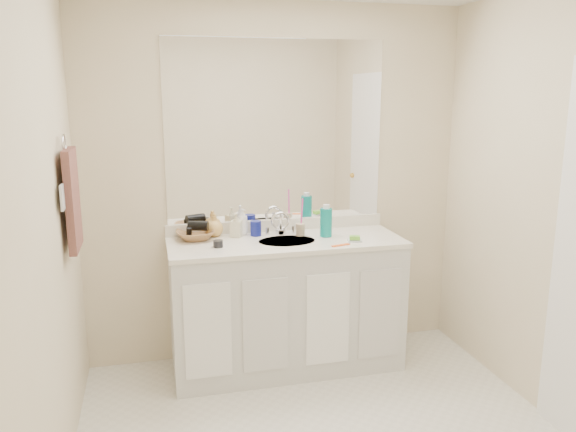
# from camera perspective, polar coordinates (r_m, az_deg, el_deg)

# --- Properties ---
(wall_back) EXTENTS (2.60, 0.02, 2.40)m
(wall_back) POSITION_cam_1_polar(r_m,az_deg,el_deg) (3.84, -1.18, 3.21)
(wall_back) COLOR beige
(wall_back) RESTS_ON floor
(wall_front) EXTENTS (2.60, 0.02, 2.40)m
(wall_front) POSITION_cam_1_polar(r_m,az_deg,el_deg) (1.51, 21.99, -12.62)
(wall_front) COLOR beige
(wall_front) RESTS_ON floor
(wall_left) EXTENTS (0.02, 2.60, 2.40)m
(wall_left) POSITION_cam_1_polar(r_m,az_deg,el_deg) (2.51, -24.09, -2.87)
(wall_left) COLOR beige
(wall_left) RESTS_ON floor
(wall_right) EXTENTS (0.02, 2.60, 2.40)m
(wall_right) POSITION_cam_1_polar(r_m,az_deg,el_deg) (3.27, 27.26, 0.18)
(wall_right) COLOR beige
(wall_right) RESTS_ON floor
(vanity_cabinet) EXTENTS (1.50, 0.55, 0.85)m
(vanity_cabinet) POSITION_cam_1_polar(r_m,az_deg,el_deg) (3.79, -0.19, -9.12)
(vanity_cabinet) COLOR silver
(vanity_cabinet) RESTS_ON floor
(countertop) EXTENTS (1.52, 0.57, 0.03)m
(countertop) POSITION_cam_1_polar(r_m,az_deg,el_deg) (3.65, -0.19, -2.67)
(countertop) COLOR white
(countertop) RESTS_ON vanity_cabinet
(backsplash) EXTENTS (1.52, 0.03, 0.08)m
(backsplash) POSITION_cam_1_polar(r_m,az_deg,el_deg) (3.88, -1.11, -0.92)
(backsplash) COLOR white
(backsplash) RESTS_ON countertop
(sink_basin) EXTENTS (0.37, 0.37, 0.02)m
(sink_basin) POSITION_cam_1_polar(r_m,az_deg,el_deg) (3.63, -0.12, -2.71)
(sink_basin) COLOR beige
(sink_basin) RESTS_ON countertop
(faucet) EXTENTS (0.02, 0.02, 0.11)m
(faucet) POSITION_cam_1_polar(r_m,az_deg,el_deg) (3.78, -0.77, -1.04)
(faucet) COLOR silver
(faucet) RESTS_ON countertop
(mirror) EXTENTS (1.48, 0.01, 1.20)m
(mirror) POSITION_cam_1_polar(r_m,az_deg,el_deg) (3.79, -1.18, 8.57)
(mirror) COLOR white
(mirror) RESTS_ON wall_back
(blue_mug) EXTENTS (0.09, 0.09, 0.10)m
(blue_mug) POSITION_cam_1_polar(r_m,az_deg,el_deg) (3.75, -3.29, -1.26)
(blue_mug) COLOR navy
(blue_mug) RESTS_ON countertop
(tan_cup) EXTENTS (0.07, 0.07, 0.08)m
(tan_cup) POSITION_cam_1_polar(r_m,az_deg,el_deg) (3.74, 1.25, -1.39)
(tan_cup) COLOR #C8B18D
(tan_cup) RESTS_ON countertop
(toothbrush) EXTENTS (0.02, 0.04, 0.21)m
(toothbrush) POSITION_cam_1_polar(r_m,az_deg,el_deg) (3.72, 1.41, 0.25)
(toothbrush) COLOR #FF43BB
(toothbrush) RESTS_ON tan_cup
(mouthwash_bottle) EXTENTS (0.11, 0.11, 0.19)m
(mouthwash_bottle) POSITION_cam_1_polar(r_m,az_deg,el_deg) (3.72, 3.88, -0.66)
(mouthwash_bottle) COLOR #0B8983
(mouthwash_bottle) RESTS_ON countertop
(soap_dish) EXTENTS (0.10, 0.09, 0.01)m
(soap_dish) POSITION_cam_1_polar(r_m,az_deg,el_deg) (3.63, 6.78, -2.49)
(soap_dish) COLOR silver
(soap_dish) RESTS_ON countertop
(green_soap) EXTENTS (0.08, 0.06, 0.02)m
(green_soap) POSITION_cam_1_polar(r_m,az_deg,el_deg) (3.63, 6.79, -2.20)
(green_soap) COLOR #6BC32F
(green_soap) RESTS_ON soap_dish
(orange_comb) EXTENTS (0.13, 0.06, 0.01)m
(orange_comb) POSITION_cam_1_polar(r_m,az_deg,el_deg) (3.53, 5.38, -2.96)
(orange_comb) COLOR #FF5E1A
(orange_comb) RESTS_ON countertop
(dark_jar) EXTENTS (0.06, 0.06, 0.04)m
(dark_jar) POSITION_cam_1_polar(r_m,az_deg,el_deg) (3.50, -7.11, -2.81)
(dark_jar) COLOR black
(dark_jar) RESTS_ON countertop
(soap_bottle_white) EXTENTS (0.09, 0.09, 0.18)m
(soap_bottle_white) POSITION_cam_1_polar(r_m,az_deg,el_deg) (3.77, -4.60, -0.60)
(soap_bottle_white) COLOR white
(soap_bottle_white) RESTS_ON countertop
(soap_bottle_cream) EXTENTS (0.10, 0.10, 0.16)m
(soap_bottle_cream) POSITION_cam_1_polar(r_m,az_deg,el_deg) (3.72, -5.29, -0.90)
(soap_bottle_cream) COLOR beige
(soap_bottle_cream) RESTS_ON countertop
(soap_bottle_yellow) EXTENTS (0.15, 0.15, 0.15)m
(soap_bottle_yellow) POSITION_cam_1_polar(r_m,az_deg,el_deg) (3.75, -7.50, -0.93)
(soap_bottle_yellow) COLOR tan
(soap_bottle_yellow) RESTS_ON countertop
(wicker_basket) EXTENTS (0.26, 0.26, 0.06)m
(wicker_basket) POSITION_cam_1_polar(r_m,az_deg,el_deg) (3.70, -9.39, -1.90)
(wicker_basket) COLOR olive
(wicker_basket) RESTS_ON countertop
(hair_dryer) EXTENTS (0.14, 0.10, 0.06)m
(hair_dryer) POSITION_cam_1_polar(r_m,az_deg,el_deg) (3.69, -9.11, -0.99)
(hair_dryer) COLOR black
(hair_dryer) RESTS_ON wicker_basket
(towel_ring) EXTENTS (0.01, 0.11, 0.11)m
(towel_ring) POSITION_cam_1_polar(r_m,az_deg,el_deg) (3.21, -21.81, 6.80)
(towel_ring) COLOR silver
(towel_ring) RESTS_ON wall_left
(hand_towel) EXTENTS (0.04, 0.32, 0.55)m
(hand_towel) POSITION_cam_1_polar(r_m,az_deg,el_deg) (3.24, -21.04, 1.55)
(hand_towel) COLOR #4C2D28
(hand_towel) RESTS_ON towel_ring
(switch_plate) EXTENTS (0.01, 0.08, 0.13)m
(switch_plate) POSITION_cam_1_polar(r_m,az_deg,el_deg) (3.04, -21.95, 1.76)
(switch_plate) COLOR silver
(switch_plate) RESTS_ON wall_left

